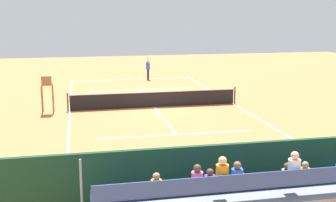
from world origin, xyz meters
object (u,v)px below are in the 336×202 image
tennis_ball_far (150,86)px  tennis_racket (137,79)px  bleacher_stand (254,196)px  equipment_bag (226,194)px  courtside_bench (279,177)px  tennis_player (148,67)px  umpire_chair (47,90)px  tennis_net (154,99)px  tennis_ball_near (156,86)px

tennis_ball_far → tennis_racket: bearing=-81.6°
bleacher_stand → equipment_bag: bearing=-86.8°
bleacher_stand → courtside_bench: size_ratio=5.03×
tennis_player → tennis_racket: tennis_player is taller
courtside_bench → equipment_bag: bearing=4.0°
umpire_chair → tennis_player: size_ratio=1.11×
tennis_net → equipment_bag: 13.40m
tennis_racket → tennis_player: bearing=172.3°
tennis_net → bleacher_stand: bearing=89.9°
tennis_ball_far → bleacher_stand: bearing=87.5°
tennis_racket → umpire_chair: bearing=58.9°
tennis_ball_far → tennis_ball_near: bearing=162.2°
umpire_chair → tennis_racket: 12.96m
courtside_bench → tennis_ball_near: (0.32, -20.58, -0.53)m
tennis_ball_near → courtside_bench: bearing=90.9°
courtside_bench → equipment_bag: size_ratio=2.00×
equipment_bag → tennis_player: 24.15m
tennis_net → tennis_player: tennis_player is taller
bleacher_stand → equipment_bag: bleacher_stand is taller
tennis_player → tennis_ball_near: 3.52m
tennis_net → courtside_bench: (-1.69, 13.27, 0.06)m
bleacher_stand → umpire_chair: bearing=-67.7°
courtside_bench → tennis_ball_far: size_ratio=27.27×
tennis_player → tennis_ball_far: size_ratio=29.18×
tennis_racket → tennis_ball_near: (-0.92, 3.50, 0.02)m
umpire_chair → tennis_ball_far: bearing=-133.0°
bleacher_stand → tennis_net: bearing=-90.1°
tennis_player → umpire_chair: bearing=55.4°
tennis_racket → tennis_ball_far: 3.41m
bleacher_stand → courtside_bench: bleacher_stand is taller
tennis_ball_near → tennis_ball_far: bearing=-17.8°
equipment_bag → tennis_ball_far: 20.87m
bleacher_stand → tennis_player: 26.04m
bleacher_stand → tennis_player: (-1.36, -26.01, 0.07)m
tennis_player → tennis_racket: bearing=-7.7°
courtside_bench → umpire_chair: bearing=-58.8°
umpire_chair → bleacher_stand: bearing=112.3°
tennis_net → bleacher_stand: bleacher_stand is taller
umpire_chair → tennis_racket: (-6.66, -11.05, -1.30)m
bleacher_stand → courtside_bench: bearing=-130.0°
tennis_racket → tennis_net: bearing=87.6°
tennis_net → tennis_ball_far: bearing=-97.3°
tennis_net → tennis_ball_near: 7.45m
tennis_net → tennis_ball_near: size_ratio=156.06×
umpire_chair → tennis_racket: bearing=-121.1°
tennis_net → tennis_ball_far: size_ratio=156.06×
tennis_racket → bleacher_stand: bearing=89.0°
tennis_racket → tennis_ball_far: tennis_ball_far is taller
equipment_bag → tennis_ball_far: size_ratio=13.64×
courtside_bench → equipment_bag: 1.86m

